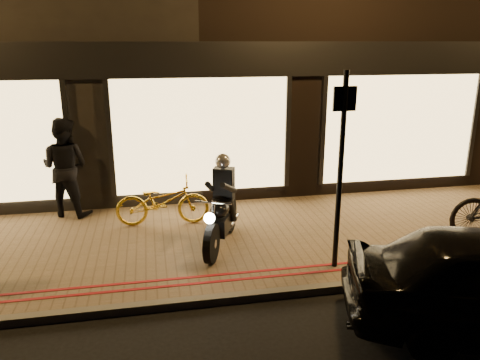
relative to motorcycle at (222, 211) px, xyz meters
name	(u,v)px	position (x,y,z in m)	size (l,w,h in m)	color
ground	(237,304)	(-0.07, -1.74, -0.73)	(90.00, 90.00, 0.00)	black
sidewalk	(216,242)	(-0.07, 0.26, -0.67)	(50.00, 4.00, 0.12)	brown
kerb_stone	(236,298)	(-0.07, -1.69, -0.67)	(50.00, 0.14, 0.12)	#59544C
red_kerb_lines	(230,277)	(-0.07, -1.19, -0.61)	(50.00, 0.26, 0.01)	maroon
building_row	(180,15)	(-0.07, 7.25, 3.51)	(48.00, 10.11, 8.50)	black
motorcycle	(222,211)	(0.00, 0.00, 0.00)	(0.92, 1.84, 1.59)	black
sign_post	(341,162)	(1.60, -1.13, 1.06)	(0.35, 0.08, 3.00)	black
bicycle_gold	(163,201)	(-0.96, 1.15, -0.15)	(0.61, 1.76, 0.92)	gold
person_dark	(65,167)	(-2.81, 2.06, 0.37)	(0.96, 0.75, 1.98)	black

